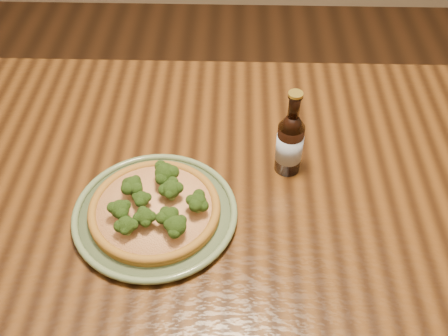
{
  "coord_description": "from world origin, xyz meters",
  "views": [
    {
      "loc": [
        0.2,
        -0.65,
        1.57
      ],
      "look_at": [
        0.18,
        0.08,
        0.82
      ],
      "focal_mm": 42.0,
      "sensor_mm": 36.0,
      "label": 1
    }
  ],
  "objects_px": {
    "pizza": "(155,208)",
    "beer_bottle": "(290,143)",
    "plate": "(155,213)",
    "table": "(146,209)"
  },
  "relations": [
    {
      "from": "table",
      "to": "plate",
      "type": "relative_size",
      "value": 4.86
    },
    {
      "from": "plate",
      "to": "beer_bottle",
      "type": "relative_size",
      "value": 1.61
    },
    {
      "from": "pizza",
      "to": "plate",
      "type": "bearing_deg",
      "value": 129.68
    },
    {
      "from": "table",
      "to": "beer_bottle",
      "type": "distance_m",
      "value": 0.36
    },
    {
      "from": "plate",
      "to": "pizza",
      "type": "distance_m",
      "value": 0.02
    },
    {
      "from": "pizza",
      "to": "beer_bottle",
      "type": "height_order",
      "value": "beer_bottle"
    },
    {
      "from": "beer_bottle",
      "to": "table",
      "type": "bearing_deg",
      "value": 175.05
    },
    {
      "from": "plate",
      "to": "beer_bottle",
      "type": "xyz_separation_m",
      "value": [
        0.27,
        0.14,
        0.07
      ]
    },
    {
      "from": "pizza",
      "to": "table",
      "type": "bearing_deg",
      "value": 113.7
    },
    {
      "from": "plate",
      "to": "pizza",
      "type": "xyz_separation_m",
      "value": [
        0.0,
        -0.0,
        0.02
      ]
    }
  ]
}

